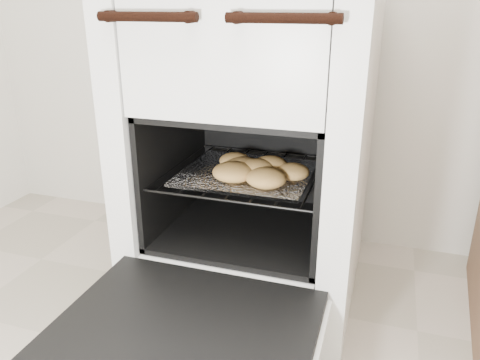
# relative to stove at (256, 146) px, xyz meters

# --- Properties ---
(stove) EXTENTS (0.66, 0.73, 1.01)m
(stove) POSITION_rel_stove_xyz_m (0.00, 0.00, 0.00)
(stove) COLOR white
(stove) RESTS_ON ground
(oven_door) EXTENTS (0.59, 0.46, 0.04)m
(oven_door) POSITION_rel_stove_xyz_m (0.00, -0.55, -0.27)
(oven_door) COLOR black
(oven_door) RESTS_ON stove
(oven_rack) EXTENTS (0.48, 0.46, 0.01)m
(oven_rack) POSITION_rel_stove_xyz_m (0.00, -0.07, -0.06)
(oven_rack) COLOR black
(oven_rack) RESTS_ON stove
(foil_sheet) EXTENTS (0.37, 0.33, 0.01)m
(foil_sheet) POSITION_rel_stove_xyz_m (0.00, -0.09, -0.06)
(foil_sheet) COLOR white
(foil_sheet) RESTS_ON oven_rack
(baked_rolls) EXTENTS (0.31, 0.26, 0.05)m
(baked_rolls) POSITION_rel_stove_xyz_m (0.04, -0.13, -0.03)
(baked_rolls) COLOR tan
(baked_rolls) RESTS_ON foil_sheet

